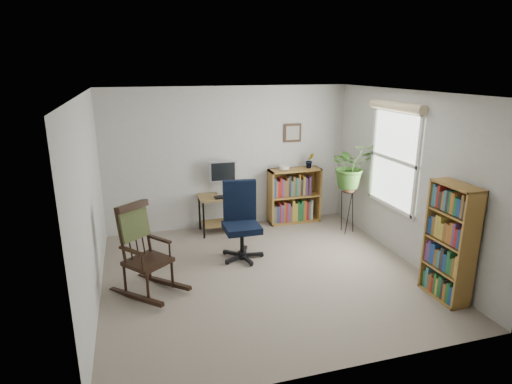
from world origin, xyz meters
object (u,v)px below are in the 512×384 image
object	(u,v)px
tall_bookshelf	(450,242)
low_bookshelf	(294,196)
desk	(226,213)
rocking_chair	(147,250)
office_chair	(242,222)

from	to	relation	value
tall_bookshelf	low_bookshelf	bearing A→B (deg)	104.80
tall_bookshelf	desk	bearing A→B (deg)	125.89
rocking_chair	tall_bookshelf	bearing A→B (deg)	-56.82
desk	office_chair	size ratio (longest dim) A/B	0.77
office_chair	rocking_chair	xyz separation A→B (m)	(-1.35, -0.62, -0.00)
low_bookshelf	tall_bookshelf	distance (m)	3.10
office_chair	low_bookshelf	size ratio (longest dim) A/B	1.17
office_chair	tall_bookshelf	world-z (taller)	tall_bookshelf
rocking_chair	low_bookshelf	bearing A→B (deg)	-3.44
rocking_chair	tall_bookshelf	xyz separation A→B (m)	(3.43, -1.13, 0.14)
rocking_chair	desk	bearing A→B (deg)	13.51
desk	office_chair	bearing A→B (deg)	-90.30
rocking_chair	office_chair	bearing A→B (deg)	-13.98
desk	tall_bookshelf	xyz separation A→B (m)	(2.07, -2.86, 0.39)
low_bookshelf	tall_bookshelf	world-z (taller)	tall_bookshelf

